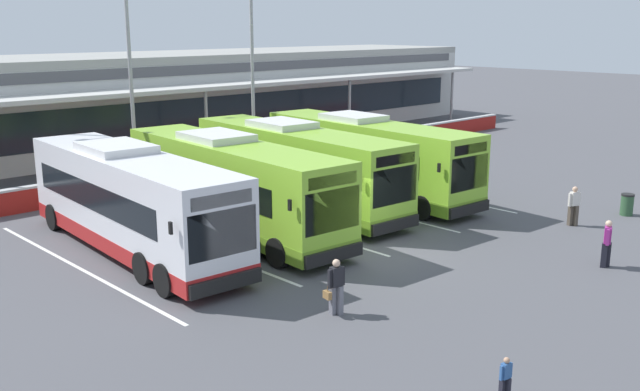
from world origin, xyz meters
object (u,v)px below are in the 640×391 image
object	(u,v)px
coach_bus_leftmost	(131,203)
coach_bus_left_centre	(231,187)
lamp_post_centre	(129,57)
coach_bus_centre	(296,168)
pedestrian_with_handbag	(336,285)
pedestrian_near_bin	(574,205)
lamp_post_east	(252,54)
coach_bus_right_centre	(367,158)
litter_bin	(627,205)
pedestrian_in_dark_coat	(607,242)
pedestrian_child	(506,377)

from	to	relation	value
coach_bus_leftmost	coach_bus_left_centre	world-z (taller)	same
coach_bus_leftmost	lamp_post_centre	xyz separation A→B (m)	(6.49, 11.18, 4.50)
coach_bus_centre	pedestrian_with_handbag	bearing A→B (deg)	-126.67
pedestrian_near_bin	lamp_post_centre	xyz separation A→B (m)	(-7.96, 20.51, 5.42)
coach_bus_centre	lamp_post_east	size ratio (longest dim) A/B	1.12
coach_bus_right_centre	lamp_post_east	bearing A→B (deg)	81.43
coach_bus_leftmost	lamp_post_east	size ratio (longest dim) A/B	1.12
coach_bus_centre	pedestrian_near_bin	bearing A→B (deg)	-58.06
coach_bus_right_centre	pedestrian_with_handbag	distance (m)	14.29
pedestrian_with_handbag	coach_bus_right_centre	bearing A→B (deg)	38.95
litter_bin	lamp_post_centre	bearing A→B (deg)	117.54
pedestrian_with_handbag	lamp_post_east	bearing A→B (deg)	56.86
coach_bus_leftmost	litter_bin	bearing A→B (deg)	-29.97
coach_bus_centre	pedestrian_in_dark_coat	distance (m)	13.24
pedestrian_in_dark_coat	litter_bin	size ratio (longest dim) A/B	1.74
lamp_post_centre	pedestrian_in_dark_coat	bearing A→B (deg)	-80.35
coach_bus_right_centre	lamp_post_centre	size ratio (longest dim) A/B	1.12
pedestrian_with_handbag	pedestrian_in_dark_coat	size ratio (longest dim) A/B	1.00
pedestrian_child	coach_bus_leftmost	bearing A→B (deg)	92.05
coach_bus_leftmost	coach_bus_centre	xyz separation A→B (m)	(8.30, 0.54, 0.00)
coach_bus_left_centre	pedestrian_in_dark_coat	world-z (taller)	coach_bus_left_centre
coach_bus_left_centre	coach_bus_centre	size ratio (longest dim) A/B	1.00
pedestrian_child	lamp_post_east	xyz separation A→B (m)	(13.32, 25.20, 5.75)
coach_bus_left_centre	pedestrian_child	size ratio (longest dim) A/B	12.24
pedestrian_with_handbag	pedestrian_child	xyz separation A→B (m)	(-0.66, -5.80, -0.32)
lamp_post_centre	coach_bus_leftmost	bearing A→B (deg)	-120.12
coach_bus_leftmost	lamp_post_east	world-z (taller)	lamp_post_east
pedestrian_in_dark_coat	pedestrian_near_bin	size ratio (longest dim) A/B	1.00
coach_bus_leftmost	pedestrian_in_dark_coat	bearing A→B (deg)	-49.89
pedestrian_with_handbag	pedestrian_near_bin	distance (m)	13.27
pedestrian_near_bin	coach_bus_right_centre	bearing A→B (deg)	103.16
pedestrian_near_bin	pedestrian_with_handbag	bearing A→B (deg)	178.62
coach_bus_leftmost	coach_bus_left_centre	distance (m)	4.11
coach_bus_left_centre	pedestrian_child	distance (m)	14.92
coach_bus_centre	pedestrian_child	xyz separation A→B (m)	(-7.77, -15.35, -1.24)
coach_bus_right_centre	pedestrian_in_dark_coat	bearing A→B (deg)	-98.10
lamp_post_east	pedestrian_in_dark_coat	bearing A→B (deg)	-98.31
coach_bus_leftmost	litter_bin	distance (m)	20.38
coach_bus_left_centre	pedestrian_in_dark_coat	distance (m)	13.73
coach_bus_right_centre	lamp_post_east	xyz separation A→B (m)	(1.57, 10.43, 4.50)
coach_bus_right_centre	pedestrian_child	distance (m)	18.91
pedestrian_near_bin	coach_bus_centre	bearing A→B (deg)	121.94
coach_bus_leftmost	pedestrian_near_bin	xyz separation A→B (m)	(14.45, -9.33, -0.91)
coach_bus_left_centre	pedestrian_near_bin	bearing A→B (deg)	-40.83
coach_bus_leftmost	pedestrian_in_dark_coat	distance (m)	16.34
coach_bus_left_centre	litter_bin	distance (m)	16.74
lamp_post_east	litter_bin	distance (m)	21.69
pedestrian_near_bin	lamp_post_centre	bearing A→B (deg)	111.22
pedestrian_in_dark_coat	lamp_post_centre	world-z (taller)	lamp_post_centre
coach_bus_leftmost	lamp_post_centre	bearing A→B (deg)	59.88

